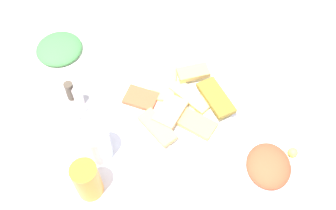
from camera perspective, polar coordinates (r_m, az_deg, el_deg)
name	(u,v)px	position (r m, az deg, el deg)	size (l,w,h in m)	color
ground_plane	(163,202)	(1.79, -0.67, -13.81)	(6.00, 6.00, 0.00)	#ABAFA6
dining_table	(161,129)	(1.20, -0.97, -3.49)	(1.08, 0.94, 0.72)	silver
pide_platter	(179,102)	(1.15, 1.61, 0.51)	(0.32, 0.32, 0.04)	white
salad_plate_greens	(268,167)	(1.07, 14.22, -8.65)	(0.22, 0.22, 0.06)	white
salad_plate_rice	(60,50)	(1.31, -15.28, 7.71)	(0.21, 0.21, 0.04)	white
soda_can	(87,180)	(1.00, -11.57, -10.57)	(0.07, 0.07, 0.12)	orange
drinking_glass	(96,143)	(1.05, -10.30, -5.45)	(0.08, 0.08, 0.11)	silver
condiment_caddy	(75,98)	(1.18, -13.17, 1.02)	(0.10, 0.10, 0.08)	#B2B2B7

